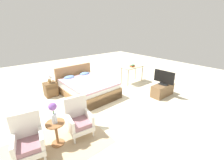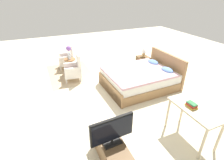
{
  "view_description": "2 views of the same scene",
  "coord_description": "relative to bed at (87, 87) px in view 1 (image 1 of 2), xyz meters",
  "views": [
    {
      "loc": [
        -2.71,
        -3.52,
        2.5
      ],
      "look_at": [
        0.23,
        0.02,
        0.83
      ],
      "focal_mm": 24.0,
      "sensor_mm": 36.0,
      "label": 1
    },
    {
      "loc": [
        4.04,
        -1.61,
        2.81
      ],
      "look_at": [
        0.37,
        -0.03,
        0.69
      ],
      "focal_mm": 28.0,
      "sensor_mm": 36.0,
      "label": 2
    }
  ],
  "objects": [
    {
      "name": "book_stack",
      "position": [
        2.21,
        -0.27,
        0.52
      ],
      "size": [
        0.22,
        0.16,
        0.1
      ],
      "color": "#B79333",
      "rests_on": "vanity_desk"
    },
    {
      "name": "floor_rug",
      "position": [
        -1.85,
        -1.88,
        -0.29
      ],
      "size": [
        2.1,
        1.5,
        0.01
      ],
      "color": "tan",
      "rests_on": "ground_plane"
    },
    {
      "name": "nightstand",
      "position": [
        -1.11,
        0.77,
        -0.04
      ],
      "size": [
        0.44,
        0.41,
        0.52
      ],
      "color": "brown",
      "rests_on": "ground_plane"
    },
    {
      "name": "flower_vase",
      "position": [
        -1.85,
        -1.83,
        0.55
      ],
      "size": [
        0.17,
        0.17,
        0.48
      ],
      "color": "silver",
      "rests_on": "side_table"
    },
    {
      "name": "side_table",
      "position": [
        -1.85,
        -1.83,
        0.05
      ],
      "size": [
        0.4,
        0.4,
        0.56
      ],
      "color": "#936038",
      "rests_on": "ground_plane"
    },
    {
      "name": "bed",
      "position": [
        0.0,
        0.0,
        0.0
      ],
      "size": [
        1.66,
        2.17,
        0.96
      ],
      "color": "#997047",
      "rests_on": "ground_plane"
    },
    {
      "name": "vanity_desk",
      "position": [
        2.27,
        -0.21,
        0.36
      ],
      "size": [
        1.04,
        0.52,
        0.77
      ],
      "color": "beige",
      "rests_on": "ground_plane"
    },
    {
      "name": "tv_flatscreen",
      "position": [
        2.14,
        -1.91,
        0.42
      ],
      "size": [
        0.22,
        0.78,
        0.53
      ],
      "color": "black",
      "rests_on": "tv_stand"
    },
    {
      "name": "armchair_by_window_right",
      "position": [
        -1.3,
        -1.82,
        0.08
      ],
      "size": [
        0.61,
        0.61,
        0.92
      ],
      "color": "white",
      "rests_on": "floor_rug"
    },
    {
      "name": "tv_stand",
      "position": [
        2.13,
        -1.91,
        -0.08
      ],
      "size": [
        0.96,
        0.4,
        0.44
      ],
      "color": "brown",
      "rests_on": "ground_plane"
    },
    {
      "name": "table_lamp",
      "position": [
        -1.11,
        0.77,
        0.44
      ],
      "size": [
        0.22,
        0.22,
        0.33
      ],
      "color": "tan",
      "rests_on": "nightstand"
    },
    {
      "name": "armchair_by_window_left",
      "position": [
        -2.39,
        -1.82,
        0.08
      ],
      "size": [
        0.63,
        0.63,
        0.92
      ],
      "color": "white",
      "rests_on": "floor_rug"
    },
    {
      "name": "ground_plane",
      "position": [
        0.08,
        -1.15,
        -0.3
      ],
      "size": [
        16.0,
        16.0,
        0.0
      ],
      "primitive_type": "plane",
      "color": "beige"
    }
  ]
}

